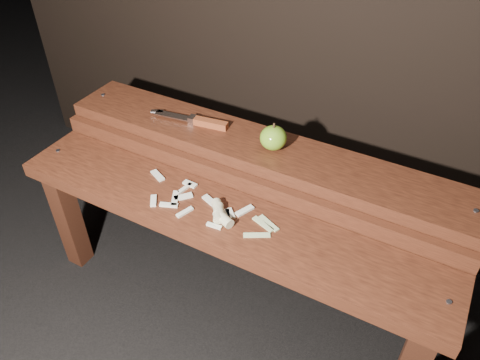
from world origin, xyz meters
The scene contains 6 objects.
ground centered at (0.00, 0.00, 0.00)m, with size 60.00×60.00×0.00m, color black.
bench_front_tier centered at (0.00, -0.06, 0.35)m, with size 1.20×0.20×0.42m.
bench_rear_tier centered at (0.00, 0.17, 0.41)m, with size 1.20×0.21×0.50m.
apple centered at (0.04, 0.17, 0.53)m, with size 0.07×0.07×0.08m.
knife centered at (-0.19, 0.18, 0.51)m, with size 0.25×0.06×0.02m.
apple_scraps centered at (-0.01, -0.05, 0.43)m, with size 0.41×0.13×0.03m.
Camera 1 is at (0.46, -0.78, 1.24)m, focal length 35.00 mm.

